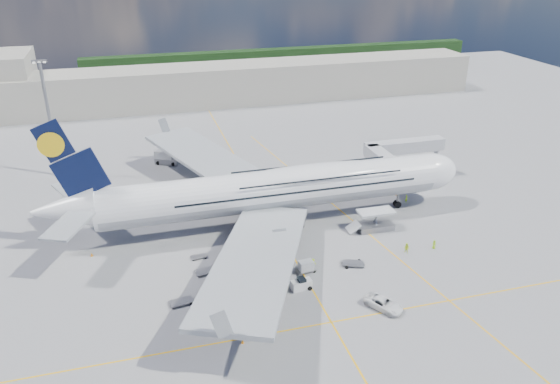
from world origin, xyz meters
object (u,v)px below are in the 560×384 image
object	(u,v)px
cone_nose	(396,194)
cone_wing_left_inner	(211,188)
dolly_row_c	(206,271)
crew_van	(434,244)
airliner	(275,189)
catering_truck_inner	(227,183)
jet_bridge	(397,153)
dolly_back	(199,256)
crew_tug	(313,263)
cone_wing_right_outer	(243,341)
baggage_tug	(301,284)
cone_tail	(92,255)
light_mast	(49,118)
crew_wing	(233,245)
cone_wing_left_outer	(203,170)
dolly_nose_far	(353,263)
crew_nose	(406,198)
dolly_row_a	(216,286)
service_van	(384,304)
catering_truck_outer	(167,158)
dolly_row_b	(181,302)
dolly_nose_near	(306,266)
cargo_loader	(374,223)
crew_loader	(407,248)
cone_wing_right_inner	(299,284)

from	to	relation	value
cone_nose	cone_wing_left_inner	world-z (taller)	cone_nose
dolly_row_c	crew_van	xyz separation A→B (m)	(38.32, -2.99, 0.41)
airliner	catering_truck_inner	world-z (taller)	airliner
jet_bridge	dolly_back	world-z (taller)	jet_bridge
crew_tug	cone_wing_right_outer	distance (m)	20.58
baggage_tug	cone_tail	bearing A→B (deg)	143.80
light_mast	dolly_back	bearing A→B (deg)	-60.16
dolly_row_c	cone_tail	xyz separation A→B (m)	(-17.45, 10.18, -0.08)
crew_wing	cone_wing_left_inner	world-z (taller)	crew_wing
cone_wing_left_outer	dolly_nose_far	bearing A→B (deg)	-69.55
catering_truck_inner	cone_tail	bearing A→B (deg)	-125.08
crew_nose	crew_wing	distance (m)	38.02
dolly_nose_far	cone_tail	xyz separation A→B (m)	(-40.52, 14.39, -0.09)
dolly_row_a	service_van	xyz separation A→B (m)	(22.07, -10.50, -0.14)
crew_van	cone_wing_left_inner	distance (m)	47.28
catering_truck_outer	cone_wing_left_inner	bearing A→B (deg)	-39.18
airliner	dolly_row_c	bearing A→B (deg)	-138.41
jet_bridge	catering_truck_outer	bearing A→B (deg)	152.11
service_van	cone_wing_left_inner	world-z (taller)	service_van
baggage_tug	dolly_row_b	bearing A→B (deg)	170.96
cone_tail	dolly_row_b	bearing A→B (deg)	-53.32
crew_van	cone_wing_left_inner	xyz separation A→B (m)	(-32.49, 34.35, -0.51)
jet_bridge	cone_wing_left_inner	world-z (taller)	jet_bridge
airliner	cone_wing_left_inner	bearing A→B (deg)	116.52
dolly_nose_far	jet_bridge	bearing A→B (deg)	76.43
crew_wing	dolly_nose_near	bearing A→B (deg)	-138.14
dolly_back	cone_tail	bearing A→B (deg)	157.72
dolly_row_a	cone_nose	world-z (taller)	dolly_row_a
baggage_tug	crew_van	xyz separation A→B (m)	(25.25, 5.24, -0.07)
crew_wing	cone_wing_left_inner	xyz separation A→B (m)	(0.38, 25.63, -0.69)
cargo_loader	cone_wing_left_outer	world-z (taller)	cargo_loader
crew_loader	service_van	bearing A→B (deg)	-69.67
cone_nose	cone_wing_left_inner	distance (m)	38.52
crew_nose	cone_nose	xyz separation A→B (m)	(-0.36, 3.56, -0.53)
dolly_row_c	dolly_nose_near	size ratio (longest dim) A/B	1.12
jet_bridge	dolly_row_c	bearing A→B (deg)	-151.48
crew_nose	dolly_back	bearing A→B (deg)	161.74
airliner	dolly_row_a	bearing A→B (deg)	-127.20
cargo_loader	dolly_row_a	xyz separation A→B (m)	(-30.69, -11.51, -0.32)
dolly_nose_far	cone_nose	bearing A→B (deg)	73.20
airliner	catering_truck_inner	size ratio (longest dim) A/B	10.27
cone_tail	cone_wing_right_outer	bearing A→B (deg)	-55.03
service_van	cone_wing_right_inner	size ratio (longest dim) A/B	9.81
cargo_loader	dolly_nose_near	bearing A→B (deg)	-148.33
baggage_tug	cone_wing_left_inner	size ratio (longest dim) A/B	5.58
airliner	cone_wing_left_outer	size ratio (longest dim) A/B	137.28
crew_nose	cone_tail	distance (m)	60.02
dolly_nose_far	crew_van	bearing A→B (deg)	28.00
cone_nose	cone_tail	world-z (taller)	cone_tail
dolly_row_c	crew_wing	distance (m)	7.93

